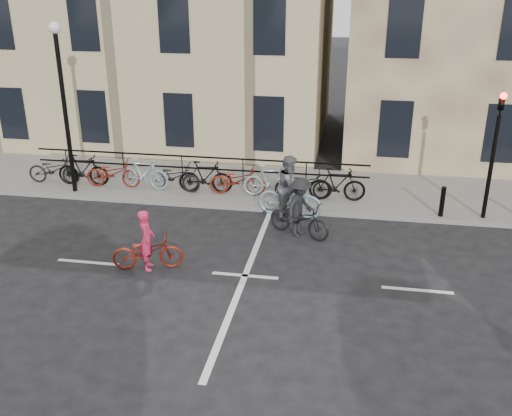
% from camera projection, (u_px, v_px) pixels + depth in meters
% --- Properties ---
extents(ground, '(120.00, 120.00, 0.00)m').
position_uv_depth(ground, '(245.00, 276.00, 13.61)').
color(ground, black).
rests_on(ground, ground).
extents(sidewalk, '(46.00, 4.00, 0.15)m').
position_uv_depth(sidewalk, '(164.00, 181.00, 19.69)').
color(sidewalk, slate).
rests_on(sidewalk, ground).
extents(building_west, '(20.00, 10.00, 10.00)m').
position_uv_depth(building_west, '(99.00, 14.00, 24.98)').
color(building_west, tan).
rests_on(building_west, sidewalk).
extents(traffic_light, '(0.18, 0.30, 3.90)m').
position_uv_depth(traffic_light, '(495.00, 140.00, 15.66)').
color(traffic_light, black).
rests_on(traffic_light, sidewalk).
extents(lamp_post, '(0.36, 0.36, 5.28)m').
position_uv_depth(lamp_post, '(62.00, 88.00, 17.35)').
color(lamp_post, black).
rests_on(lamp_post, sidewalk).
extents(bollard_east, '(0.14, 0.14, 0.90)m').
position_uv_depth(bollard_east, '(442.00, 202.00, 16.47)').
color(bollard_east, black).
rests_on(bollard_east, sidewalk).
extents(parked_bikes, '(11.45, 1.23, 1.05)m').
position_uv_depth(parked_bikes, '(189.00, 176.00, 18.41)').
color(parked_bikes, black).
rests_on(parked_bikes, sidewalk).
extents(cyclist_pink, '(1.81, 1.03, 1.52)m').
position_uv_depth(cyclist_pink, '(147.00, 249.00, 13.78)').
color(cyclist_pink, maroon).
rests_on(cyclist_pink, ground).
extents(cyclist_grey, '(2.02, 1.03, 1.89)m').
position_uv_depth(cyclist_grey, '(290.00, 193.00, 16.69)').
color(cyclist_grey, '#8CAAB8').
rests_on(cyclist_grey, ground).
extents(cyclist_dark, '(1.96, 1.39, 1.66)m').
position_uv_depth(cyclist_dark, '(299.00, 213.00, 15.52)').
color(cyclist_dark, black).
rests_on(cyclist_dark, ground).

